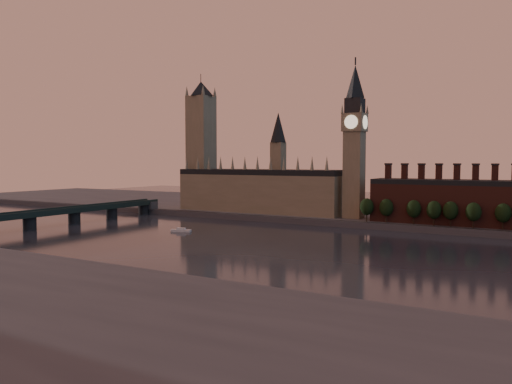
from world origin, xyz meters
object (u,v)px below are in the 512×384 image
Objects in this scene: victoria_tower at (201,140)px; westminster_bridge at (49,215)px; river_boat at (181,230)px; big_ben at (354,139)px.

victoria_tower reaches higher than westminster_bridge.
westminster_bridge is at bearing 178.61° from river_boat.
westminster_bridge is at bearing -106.56° from victoria_tower.
westminster_bridge is at bearing -145.67° from big_ben.
victoria_tower is 130.12m from big_ben.
victoria_tower is 8.58× the size of river_boat.
river_boat is (87.98, 24.26, -6.51)m from westminster_bridge.
westminster_bridge is (-165.00, -112.70, -49.39)m from big_ben.
victoria_tower is 133.21m from westminster_bridge.
victoria_tower is at bearing 177.80° from big_ben.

